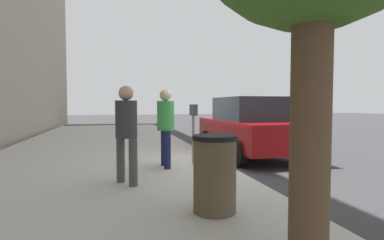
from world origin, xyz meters
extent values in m
plane|color=#38383A|center=(0.00, 0.00, 0.00)|extent=(80.00, 80.00, 0.00)
cube|color=#B7B2A8|center=(0.00, 3.00, 0.07)|extent=(28.00, 6.00, 0.15)
cylinder|color=gray|center=(-0.38, 0.75, 0.72)|extent=(0.07, 0.07, 1.15)
cube|color=#383D42|center=(-0.48, 0.75, 1.43)|extent=(0.16, 0.11, 0.26)
cube|color=#383D42|center=(-0.28, 0.75, 1.43)|extent=(0.16, 0.11, 0.26)
cube|color=#268C33|center=(-0.48, 0.69, 1.45)|extent=(0.10, 0.01, 0.10)
cube|color=#268C33|center=(-0.28, 0.69, 1.45)|extent=(0.10, 0.01, 0.10)
cylinder|color=#191E4C|center=(-0.37, 1.45, 0.56)|extent=(0.15, 0.15, 0.83)
cylinder|color=#191E4C|center=(-0.75, 1.43, 0.56)|extent=(0.15, 0.15, 0.83)
cylinder|color=green|center=(-0.56, 1.44, 1.31)|extent=(0.38, 0.38, 0.66)
sphere|color=beige|center=(-0.56, 1.44, 1.77)|extent=(0.26, 0.26, 0.26)
cylinder|color=#47474C|center=(-1.68, 2.44, 0.56)|extent=(0.15, 0.15, 0.83)
cylinder|color=#47474C|center=(-1.99, 2.24, 0.56)|extent=(0.15, 0.15, 0.83)
cylinder|color=#333338|center=(-1.83, 2.34, 1.30)|extent=(0.38, 0.38, 0.65)
sphere|color=tan|center=(-1.83, 2.34, 1.76)|extent=(0.26, 0.26, 0.26)
cube|color=maroon|center=(1.15, -1.35, 0.71)|extent=(4.41, 1.86, 0.76)
cube|color=black|center=(0.95, -1.35, 1.43)|extent=(2.21, 1.70, 0.68)
cylinder|color=black|center=(2.59, -0.48, 0.33)|extent=(0.66, 0.22, 0.66)
cylinder|color=black|center=(2.58, -2.23, 0.33)|extent=(0.66, 0.22, 0.66)
cylinder|color=black|center=(-0.27, -0.47, 0.33)|extent=(0.66, 0.22, 0.66)
cylinder|color=black|center=(-0.28, -2.22, 0.33)|extent=(0.66, 0.22, 0.66)
cylinder|color=brown|center=(-5.14, 0.99, 1.37)|extent=(0.32, 0.32, 2.43)
cylinder|color=brown|center=(-3.53, 1.27, 0.62)|extent=(0.56, 0.56, 0.95)
cylinder|color=black|center=(-3.53, 1.27, 1.13)|extent=(0.59, 0.59, 0.06)
camera|label=1|loc=(-7.26, 2.51, 1.56)|focal=28.37mm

